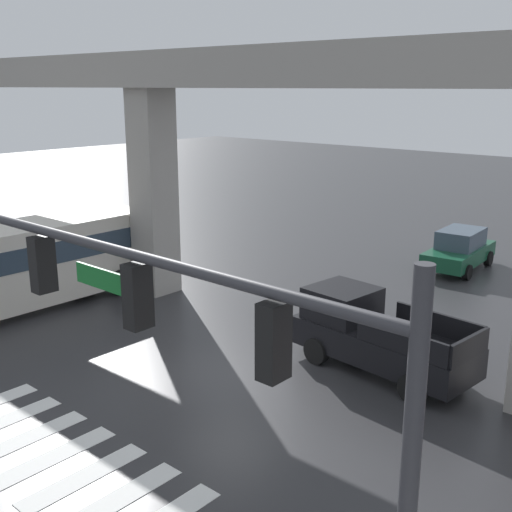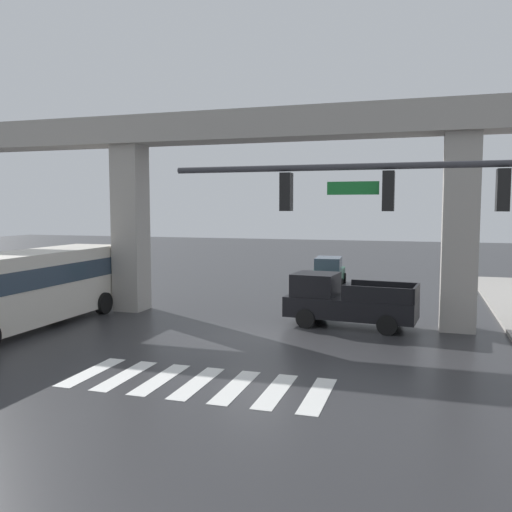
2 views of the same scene
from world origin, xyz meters
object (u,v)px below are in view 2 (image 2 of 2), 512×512
city_bus (20,286)px  pickup_truck (343,302)px  sedan_dark_green (328,272)px  traffic_signal_mast (445,216)px

city_bus → pickup_truck: bearing=20.4°
pickup_truck → sedan_dark_green: 11.33m
city_bus → traffic_signal_mast: 16.37m
city_bus → traffic_signal_mast: traffic_signal_mast is taller
traffic_signal_mast → pickup_truck: bearing=109.2°
city_bus → sedan_dark_green: size_ratio=2.45×
pickup_truck → city_bus: (-11.83, -4.39, 0.73)m
city_bus → sedan_dark_green: 18.09m
city_bus → traffic_signal_mast: size_ratio=1.24×
pickup_truck → sedan_dark_green: pickup_truck is taller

